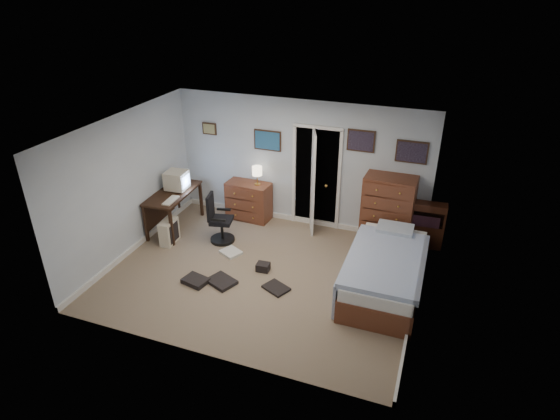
% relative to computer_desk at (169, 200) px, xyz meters
% --- Properties ---
extents(floor, '(5.00, 4.00, 0.02)m').
position_rel_computer_desk_xyz_m(floor, '(2.29, -0.90, -0.60)').
color(floor, '#86725C').
rests_on(floor, ground).
extents(computer_desk, '(0.70, 1.37, 0.77)m').
position_rel_computer_desk_xyz_m(computer_desk, '(0.00, 0.00, 0.00)').
color(computer_desk, black).
rests_on(computer_desk, floor).
extents(crt_monitor, '(0.42, 0.39, 0.37)m').
position_rel_computer_desk_xyz_m(crt_monitor, '(0.11, 0.16, 0.37)').
color(crt_monitor, beige).
rests_on(crt_monitor, computer_desk).
extents(keyboard, '(0.18, 0.42, 0.02)m').
position_rel_computer_desk_xyz_m(keyboard, '(0.27, -0.34, 0.19)').
color(keyboard, beige).
rests_on(keyboard, computer_desk).
extents(pc_tower, '(0.24, 0.44, 0.46)m').
position_rel_computer_desk_xyz_m(pc_tower, '(0.29, -0.54, -0.36)').
color(pc_tower, beige).
rests_on(pc_tower, floor).
extents(office_chair, '(0.55, 0.55, 0.95)m').
position_rel_computer_desk_xyz_m(office_chair, '(1.14, -0.16, -0.23)').
color(office_chair, black).
rests_on(office_chair, floor).
extents(media_stack, '(0.17, 0.17, 0.79)m').
position_rel_computer_desk_xyz_m(media_stack, '(-0.03, 1.19, -0.20)').
color(media_stack, maroon).
rests_on(media_stack, floor).
extents(low_dresser, '(0.91, 0.50, 0.78)m').
position_rel_computer_desk_xyz_m(low_dresser, '(1.30, 0.88, -0.20)').
color(low_dresser, brown).
rests_on(low_dresser, floor).
extents(table_lamp, '(0.21, 0.21, 0.38)m').
position_rel_computer_desk_xyz_m(table_lamp, '(1.50, 0.88, 0.47)').
color(table_lamp, gold).
rests_on(table_lamp, low_dresser).
extents(doorway, '(0.96, 1.12, 2.05)m').
position_rel_computer_desk_xyz_m(doorway, '(2.64, 1.37, 0.41)').
color(doorway, black).
rests_on(doorway, floor).
extents(tall_dresser, '(0.93, 0.58, 1.33)m').
position_rel_computer_desk_xyz_m(tall_dresser, '(4.07, 0.85, 0.07)').
color(tall_dresser, brown).
rests_on(tall_dresser, floor).
extents(headboard_bookcase, '(0.97, 0.28, 0.87)m').
position_rel_computer_desk_xyz_m(headboard_bookcase, '(4.61, 0.97, -0.13)').
color(headboard_bookcase, brown).
rests_on(headboard_bookcase, floor).
extents(bed, '(1.18, 2.17, 0.71)m').
position_rel_computer_desk_xyz_m(bed, '(4.28, -0.61, -0.26)').
color(bed, brown).
rests_on(bed, floor).
extents(wall_posters, '(4.38, 0.04, 0.60)m').
position_rel_computer_desk_xyz_m(wall_posters, '(2.86, 1.08, 1.15)').
color(wall_posters, '#331E11').
rests_on(wall_posters, floor).
extents(floor_clutter, '(1.77, 1.40, 0.14)m').
position_rel_computer_desk_xyz_m(floor_clutter, '(1.83, -1.17, -0.56)').
color(floor_clutter, black).
rests_on(floor_clutter, floor).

